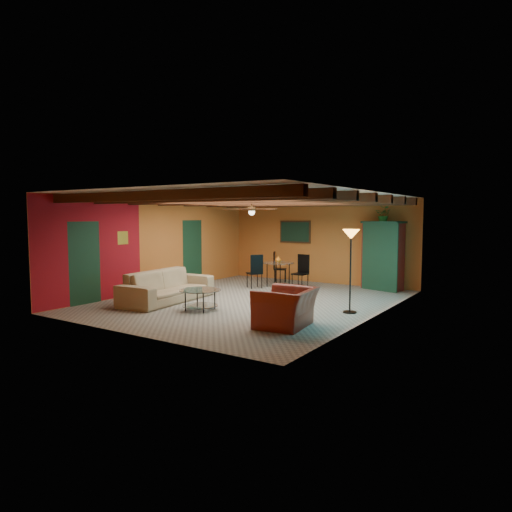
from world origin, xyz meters
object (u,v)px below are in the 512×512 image
Objects in this scene: sofa at (168,286)px; armchair at (286,308)px; potted_plant at (384,215)px; vase at (278,250)px; floor_lamp at (350,271)px; armoire at (383,256)px; dining_table at (278,270)px; coffee_table at (200,300)px.

sofa is 3.93m from armchair.
vase is (-2.90, -1.19, -1.08)m from potted_plant.
floor_lamp is (4.43, 1.25, 0.55)m from sofa.
dining_table is at bearing -143.62° from armoire.
armchair is 5.22m from dining_table.
coffee_table is 4.86× the size of vase.
floor_lamp is (3.35, -2.48, 0.43)m from dining_table.
sofa is 1.38× the size of armoire.
coffee_table is at bearing -111.06° from sofa.
sofa is at bearing 164.48° from coffee_table.
armchair is 5.63m from armoire.
vase is at bearing 180.00° from dining_table.
armoire is 1.04× the size of floor_lamp.
armchair is at bearing -57.70° from dining_table.
floor_lamp is (0.56, 1.93, 0.57)m from armchair.
coffee_table is 1.96× the size of potted_plant.
floor_lamp is (3.01, 1.65, 0.70)m from coffee_table.
coffee_table is 0.49× the size of dining_table.
sofa is 13.58× the size of vase.
armchair is (3.87, -0.68, -0.01)m from sofa.
dining_table is at bearing -21.69° from sofa.
sofa is at bearing -164.20° from floor_lamp.
armoire is (2.90, 1.19, 0.47)m from dining_table.
armchair is 0.59× the size of dining_table.
vase is (-2.79, 4.41, 0.76)m from armchair.
sofa is at bearing -106.14° from dining_table.
vase is at bearing 94.68° from coffee_table.
coffee_table is (-2.45, 0.29, -0.14)m from armchair.
dining_table reaches higher than sofa.
sofa is 2.79× the size of coffee_table.
potted_plant is (2.56, 5.31, 1.97)m from coffee_table.
coffee_table is (1.42, -0.39, -0.15)m from sofa.
armoire is at bearing -44.49° from sofa.
coffee_table is 3.50m from floor_lamp.
armoire reaches higher than vase.
armoire is at bearing 0.00° from potted_plant.
dining_table is at bearing -154.81° from armchair.
armchair is 2.47m from coffee_table.
armoire is 3.69m from floor_lamp.
coffee_table is at bearing -151.32° from floor_lamp.
sofa is 3.95m from vase.
vase is at bearing -154.81° from armchair.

